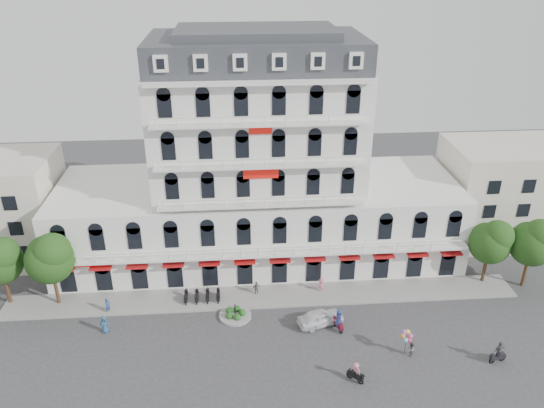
{
  "coord_description": "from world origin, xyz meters",
  "views": [
    {
      "loc": [
        -2.57,
        -36.2,
        33.38
      ],
      "look_at": [
        0.96,
        10.0,
        10.35
      ],
      "focal_mm": 35.0,
      "sensor_mm": 36.0,
      "label": 1
    }
  ],
  "objects_px": {
    "rider_northeast": "(499,352)",
    "rider_east": "(338,320)",
    "parked_car": "(321,318)",
    "balloon_vendor": "(409,343)",
    "rider_center": "(355,372)"
  },
  "relations": [
    {
      "from": "rider_center",
      "to": "balloon_vendor",
      "type": "xyz_separation_m",
      "value": [
        5.42,
        2.73,
        0.3
      ]
    },
    {
      "from": "parked_car",
      "to": "rider_northeast",
      "type": "relative_size",
      "value": 2.04
    },
    {
      "from": "rider_east",
      "to": "rider_center",
      "type": "xyz_separation_m",
      "value": [
        0.19,
        -6.62,
        -0.2
      ]
    },
    {
      "from": "parked_car",
      "to": "rider_east",
      "type": "relative_size",
      "value": 1.96
    },
    {
      "from": "rider_northeast",
      "to": "balloon_vendor",
      "type": "bearing_deg",
      "value": -23.22
    },
    {
      "from": "parked_car",
      "to": "rider_northeast",
      "type": "bearing_deg",
      "value": -130.01
    },
    {
      "from": "rider_northeast",
      "to": "parked_car",
      "type": "bearing_deg",
      "value": -35.29
    },
    {
      "from": "rider_center",
      "to": "rider_northeast",
      "type": "bearing_deg",
      "value": 49.52
    },
    {
      "from": "rider_east",
      "to": "balloon_vendor",
      "type": "distance_m",
      "value": 6.83
    },
    {
      "from": "rider_northeast",
      "to": "rider_east",
      "type": "bearing_deg",
      "value": -34.27
    },
    {
      "from": "parked_car",
      "to": "rider_northeast",
      "type": "height_order",
      "value": "rider_northeast"
    },
    {
      "from": "parked_car",
      "to": "balloon_vendor",
      "type": "relative_size",
      "value": 1.87
    },
    {
      "from": "rider_east",
      "to": "rider_northeast",
      "type": "distance_m",
      "value": 14.27
    },
    {
      "from": "rider_center",
      "to": "parked_car",
      "type": "bearing_deg",
      "value": 147.03
    },
    {
      "from": "rider_northeast",
      "to": "rider_center",
      "type": "relative_size",
      "value": 1.17
    }
  ]
}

